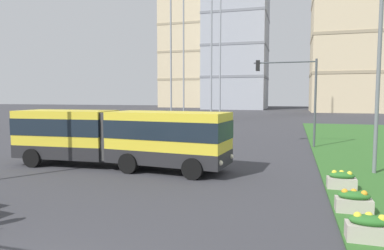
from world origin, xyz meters
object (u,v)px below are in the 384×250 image
articulated_bus (119,137)px  apartment_tower_westcentre (237,19)px  flower_planter_1 (369,228)px  flower_planter_2 (354,201)px  flower_planter_3 (342,180)px  car_black_sedan (147,135)px  streetlight_median (379,72)px  traffic_light_far_right (295,87)px  apartment_tower_centre (354,20)px  apartment_tower_west (192,55)px

articulated_bus → apartment_tower_westcentre: bearing=95.1°
flower_planter_1 → flower_planter_2: bearing=90.0°
flower_planter_3 → apartment_tower_westcentre: apartment_tower_westcentre is taller
articulated_bus → car_black_sedan: articulated_bus is taller
flower_planter_3 → streetlight_median: 6.02m
flower_planter_3 → flower_planter_2: bearing=-90.0°
traffic_light_far_right → apartment_tower_centre: 68.43m
articulated_bus → streetlight_median: bearing=8.9°
flower_planter_1 → apartment_tower_west: apartment_tower_west is taller
flower_planter_1 → flower_planter_3: bearing=90.0°
streetlight_median → apartment_tower_westcentre: bearing=103.4°
flower_planter_2 → traffic_light_far_right: size_ratio=0.17×
apartment_tower_westcentre → flower_planter_2: bearing=-78.6°
apartment_tower_west → streetlight_median: bearing=-68.9°
flower_planter_1 → streetlight_median: bearing=77.8°
car_black_sedan → streetlight_median: streetlight_median is taller
flower_planter_3 → streetlight_median: streetlight_median is taller
articulated_bus → streetlight_median: (12.67, 1.98, 3.29)m
streetlight_median → apartment_tower_westcentre: size_ratio=0.17×
apartment_tower_westcentre → apartment_tower_west: bearing=142.5°
car_black_sedan → flower_planter_1: (12.90, -15.16, -0.33)m
apartment_tower_centre → flower_planter_2: bearing=-98.2°
car_black_sedan → flower_planter_1: car_black_sedan is taller
traffic_light_far_right → apartment_tower_westcentre: size_ratio=0.12×
apartment_tower_centre → traffic_light_far_right: bearing=-101.6°
flower_planter_2 → flower_planter_3: 2.93m
streetlight_median → apartment_tower_centre: size_ratio=0.20×
flower_planter_1 → streetlight_median: size_ratio=0.12×
flower_planter_3 → streetlight_median: (1.90, 3.51, 4.51)m
car_black_sedan → traffic_light_far_right: size_ratio=0.70×
flower_planter_3 → traffic_light_far_right: 12.68m
traffic_light_far_right → car_black_sedan: bearing=-169.9°
flower_planter_3 → traffic_light_far_right: (-1.85, 11.88, 4.04)m
flower_planter_2 → apartment_tower_west: (-36.86, 106.89, 17.93)m
traffic_light_far_right → apartment_tower_westcentre: 83.07m
traffic_light_far_right → apartment_tower_centre: size_ratio=0.15×
flower_planter_1 → apartment_tower_west: size_ratio=0.03×
apartment_tower_westcentre → traffic_light_far_right: bearing=-77.8°
traffic_light_far_right → apartment_tower_centre: apartment_tower_centre is taller
apartment_tower_west → apartment_tower_centre: bearing=-29.5°
traffic_light_far_right → articulated_bus: bearing=-130.8°
articulated_bus → apartment_tower_westcentre: apartment_tower_westcentre is taller
articulated_bus → flower_planter_3: bearing=-8.1°
car_black_sedan → flower_planter_3: (12.90, -9.92, -0.33)m
articulated_bus → flower_planter_3: (10.77, -1.53, -1.23)m
car_black_sedan → apartment_tower_centre: bearing=70.0°
articulated_bus → apartment_tower_west: 107.02m
flower_planter_1 → streetlight_median: (1.90, 8.75, 4.51)m
car_black_sedan → apartment_tower_centre: apartment_tower_centre is taller
car_black_sedan → flower_planter_3: size_ratio=4.12×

